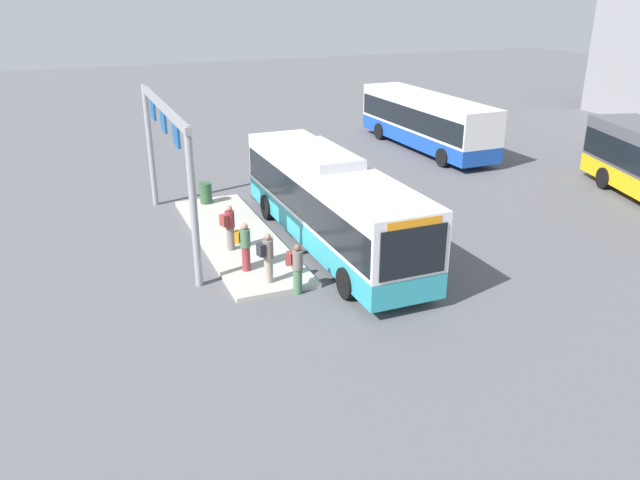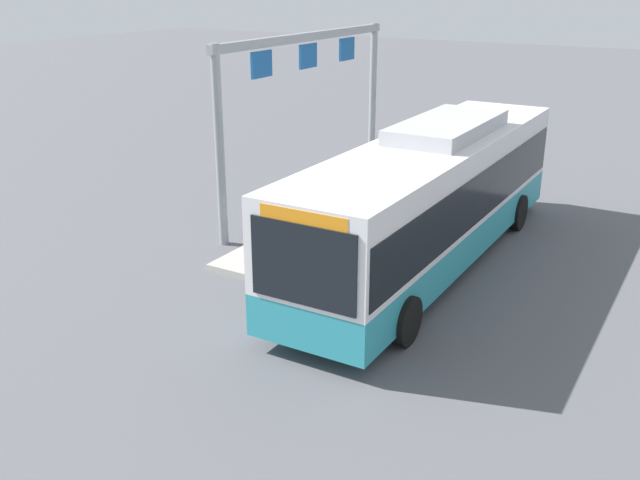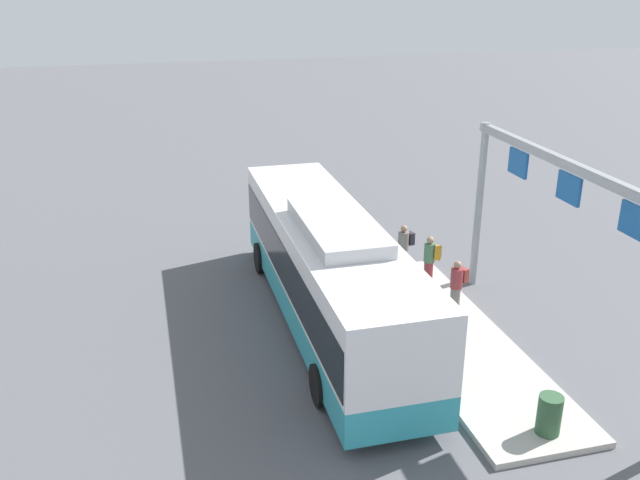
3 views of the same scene
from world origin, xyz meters
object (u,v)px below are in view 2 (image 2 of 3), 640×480
Objects in this scene: bus_main at (431,194)px; person_waiting_near at (271,252)px; person_boarding at (265,230)px; person_waiting_mid at (278,214)px; person_waiting_far at (316,195)px; trash_bin at (410,169)px.

bus_main is 7.06× the size of person_waiting_near.
person_boarding and person_waiting_mid have the same top height.
person_waiting_far is at bearing -100.42° from bus_main.
person_waiting_near is at bearing -95.66° from person_waiting_far.
person_boarding is at bearing -103.89° from person_waiting_far.
person_waiting_mid is at bearing -71.03° from bus_main.
person_waiting_near is at bearing 4.28° from trash_bin.
person_waiting_far is at bearing 137.66° from person_waiting_near.
person_waiting_far is (-3.86, -1.10, 0.16)m from person_waiting_near.
bus_main is 13.09× the size of trash_bin.
person_boarding is 1.00× the size of person_waiting_near.
person_waiting_mid is (-1.96, -1.09, 0.16)m from person_waiting_near.
person_waiting_near is at bearing -29.12° from person_waiting_mid.
bus_main reaches higher than person_waiting_near.
bus_main is at bearing -31.78° from person_waiting_far.
bus_main is at bearing 83.83° from person_waiting_near.
person_boarding reaches higher than trash_bin.
bus_main is at bearing 27.51° from trash_bin.
bus_main is 3.74m from person_waiting_far.
trash_bin is (-8.56, -0.01, -0.44)m from person_boarding.
person_boarding is 3.09m from person_waiting_far.
person_boarding is 1.86× the size of trash_bin.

